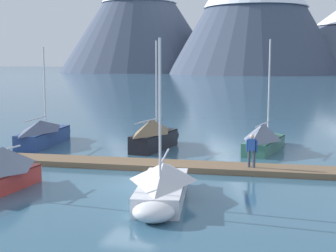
{
  "coord_description": "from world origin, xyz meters",
  "views": [
    {
      "loc": [
        7.68,
        -21.06,
        5.74
      ],
      "look_at": [
        0.0,
        6.0,
        2.0
      ],
      "focal_mm": 53.62,
      "sensor_mm": 36.0,
      "label": 1
    }
  ],
  "objects_px": {
    "sailboat_far_berth": "(265,138)",
    "person_on_dock": "(252,149)",
    "sailboat_mid_dock_port": "(155,134)",
    "sailboat_nearest_berth": "(44,133)",
    "sailboat_mid_dock_starboard": "(162,184)"
  },
  "relations": [
    {
      "from": "person_on_dock",
      "to": "sailboat_mid_dock_port",
      "type": "bearing_deg",
      "value": 141.9
    },
    {
      "from": "sailboat_mid_dock_starboard",
      "to": "sailboat_nearest_berth",
      "type": "bearing_deg",
      "value": 136.86
    },
    {
      "from": "sailboat_far_berth",
      "to": "sailboat_mid_dock_port",
      "type": "bearing_deg",
      "value": -170.72
    },
    {
      "from": "sailboat_mid_dock_port",
      "to": "person_on_dock",
      "type": "relative_size",
      "value": 4.1
    },
    {
      "from": "sailboat_nearest_berth",
      "to": "sailboat_mid_dock_starboard",
      "type": "height_order",
      "value": "sailboat_nearest_berth"
    },
    {
      "from": "sailboat_nearest_berth",
      "to": "person_on_dock",
      "type": "xyz_separation_m",
      "value": [
        14.42,
        -4.68,
        0.42
      ]
    },
    {
      "from": "sailboat_mid_dock_starboard",
      "to": "sailboat_far_berth",
      "type": "relative_size",
      "value": 0.94
    },
    {
      "from": "person_on_dock",
      "to": "sailboat_nearest_berth",
      "type": "bearing_deg",
      "value": 162.0
    },
    {
      "from": "sailboat_nearest_berth",
      "to": "person_on_dock",
      "type": "relative_size",
      "value": 4.03
    },
    {
      "from": "sailboat_mid_dock_starboard",
      "to": "sailboat_far_berth",
      "type": "bearing_deg",
      "value": 76.29
    },
    {
      "from": "sailboat_far_berth",
      "to": "person_on_dock",
      "type": "xyz_separation_m",
      "value": [
        -0.11,
        -6.43,
        0.4
      ]
    },
    {
      "from": "sailboat_mid_dock_port",
      "to": "sailboat_mid_dock_starboard",
      "type": "distance_m",
      "value": 12.01
    },
    {
      "from": "person_on_dock",
      "to": "sailboat_mid_dock_starboard",
      "type": "bearing_deg",
      "value": -115.82
    },
    {
      "from": "sailboat_mid_dock_port",
      "to": "sailboat_far_berth",
      "type": "bearing_deg",
      "value": 9.28
    },
    {
      "from": "sailboat_far_berth",
      "to": "person_on_dock",
      "type": "bearing_deg",
      "value": -91.0
    }
  ]
}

